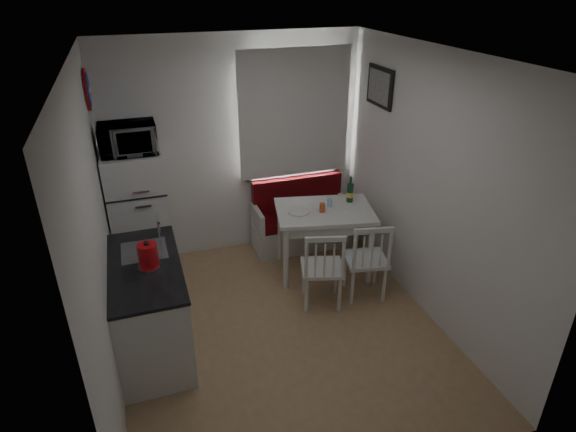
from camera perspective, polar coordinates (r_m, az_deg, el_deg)
name	(u,v)px	position (r m, az deg, el deg)	size (l,w,h in m)	color
floor	(282,329)	(4.89, -0.74, -13.20)	(3.00, 3.50, 0.02)	#A67F58
ceiling	(280,55)	(3.78, -0.98, 18.52)	(3.00, 3.50, 0.02)	white
wall_back	(236,149)	(5.74, -6.22, 7.95)	(3.00, 0.02, 2.60)	white
wall_front	(376,343)	(2.83, 10.37, -14.54)	(3.00, 0.02, 2.60)	white
wall_left	(98,238)	(4.04, -21.59, -2.46)	(0.02, 3.50, 2.60)	white
wall_right	(430,189)	(4.80, 16.50, 3.07)	(0.02, 3.50, 2.60)	white
window	(293,117)	(5.80, 0.58, 11.65)	(1.22, 0.06, 1.47)	white
curtain	(295,114)	(5.72, 0.82, 11.96)	(1.35, 0.02, 1.50)	white
kitchen_counter	(150,306)	(4.60, -16.02, -10.23)	(0.62, 1.32, 1.16)	white
wall_sign	(88,90)	(5.13, -22.60, 13.67)	(0.40, 0.40, 0.03)	#193D96
picture_frame	(380,87)	(5.46, 10.81, 14.81)	(0.04, 0.52, 0.42)	black
bench	(301,224)	(6.12, 1.53, -0.98)	(1.22, 0.47, 0.87)	white
dining_table	(324,217)	(5.40, 4.33, -0.07)	(1.20, 0.95, 0.80)	white
chair_left	(326,262)	(4.86, 4.51, -5.49)	(0.51, 0.50, 0.48)	white
chair_right	(371,254)	(5.05, 9.78, -4.41)	(0.50, 0.48, 0.49)	white
fridge	(140,217)	(5.52, -17.12, -0.13)	(0.60, 0.60, 1.51)	white
microwave	(128,139)	(5.14, -18.46, 8.69)	(0.56, 0.38, 0.31)	white
kettle	(148,256)	(4.21, -16.25, -4.54)	(0.20, 0.20, 0.26)	red
wine_bottle	(350,189)	(5.51, 7.39, 3.15)	(0.08, 0.08, 0.31)	#143E1E
drinking_glass_orange	(322,208)	(5.28, 4.09, 0.99)	(0.06, 0.06, 0.10)	#E05A25
drinking_glass_blue	(330,203)	(5.41, 4.96, 1.57)	(0.06, 0.06, 0.09)	#8CCEEF
plate	(299,212)	(5.27, 1.27, 0.51)	(0.23, 0.23, 0.02)	white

